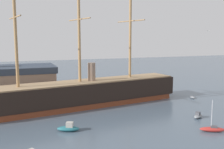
{
  "coord_description": "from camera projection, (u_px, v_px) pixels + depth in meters",
  "views": [
    {
      "loc": [
        -22.34,
        -15.61,
        18.87
      ],
      "look_at": [
        -2.6,
        37.57,
        10.81
      ],
      "focal_mm": 43.38,
      "sensor_mm": 36.0,
      "label": 1
    }
  ],
  "objects": [
    {
      "name": "tall_ship",
      "position": [
        80.0,
        93.0,
        72.48
      ],
      "size": [
        69.01,
        18.66,
        33.33
      ],
      "color": "brown",
      "rests_on": "ground"
    },
    {
      "name": "motorboat_alongside_stern",
      "position": [
        198.0,
        116.0,
        62.91
      ],
      "size": [
        3.64,
        3.08,
        1.44
      ],
      "color": "gray",
      "rests_on": "ground"
    },
    {
      "name": "motorboat_alongside_bow",
      "position": [
        68.0,
        128.0,
        54.05
      ],
      "size": [
        4.8,
        3.38,
        1.86
      ],
      "color": "#236670",
      "rests_on": "ground"
    },
    {
      "name": "seagull_in_flight",
      "position": [
        208.0,
        31.0,
        46.69
      ],
      "size": [
        1.09,
        0.97,
        0.14
      ],
      "color": "silver"
    },
    {
      "name": "sailboat_mid_right",
      "position": [
        212.0,
        129.0,
        53.8
      ],
      "size": [
        5.06,
        3.56,
        6.41
      ],
      "color": "#B22D28",
      "rests_on": "ground"
    },
    {
      "name": "dinghy_distant_centre",
      "position": [
        93.0,
        95.0,
        85.7
      ],
      "size": [
        3.02,
        2.11,
        0.66
      ],
      "color": "gray",
      "rests_on": "ground"
    },
    {
      "name": "dinghy_far_right",
      "position": [
        192.0,
        97.0,
        82.88
      ],
      "size": [
        1.88,
        3.0,
        0.66
      ],
      "color": "gray",
      "rests_on": "ground"
    }
  ]
}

